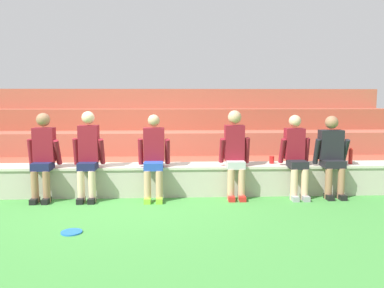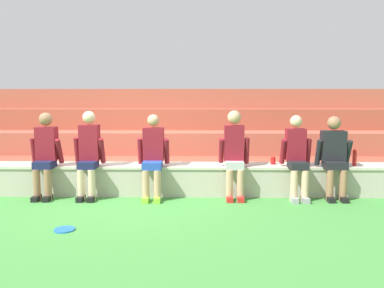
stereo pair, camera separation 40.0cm
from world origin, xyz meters
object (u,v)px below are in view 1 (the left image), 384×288
Objects in this scene: person_far_left at (43,154)px; person_right_of_center at (235,151)px; person_center at (154,155)px; plastic_cup_left_end at (272,160)px; person_rightmost_edge at (332,153)px; person_far_right at (296,154)px; person_left_of_center at (88,154)px; frisbee at (72,232)px; water_bottle_near_left at (351,156)px.

person_far_left is 3.02m from person_right_of_center.
person_center is 10.81× the size of plastic_cup_left_end.
person_right_of_center is 1.07× the size of person_rightmost_edge.
person_right_of_center is (3.02, 0.03, 0.02)m from person_far_left.
person_far_right is at bearing -43.02° from plastic_cup_left_end.
frisbee is at bearing -85.73° from person_left_of_center.
person_right_of_center is 1.58m from person_rightmost_edge.
person_far_left reaches higher than person_rightmost_edge.
person_far_left is 1.03× the size of person_far_right.
water_bottle_near_left is 1.08× the size of frisbee.
person_far_right is at bearing 0.51° from person_left_of_center.
person_right_of_center is 2.01m from water_bottle_near_left.
person_far_left is 1.91m from frisbee.
person_right_of_center reaches higher than plastic_cup_left_end.
frisbee is at bearing -153.53° from person_far_right.
person_right_of_center is 11.33× the size of plastic_cup_left_end.
person_rightmost_edge is at bearing 22.62° from frisbee.
person_center is 4.96× the size of water_bottle_near_left.
person_left_of_center is 3.02m from plastic_cup_left_end.
plastic_cup_left_end is at bearing 23.59° from person_right_of_center.
person_left_of_center is 1.03m from person_center.
person_far_right is 10.71× the size of plastic_cup_left_end.
frisbee is at bearing -120.06° from person_center.
person_left_of_center is at bearing -179.23° from person_right_of_center.
person_center is at bearing -179.91° from person_rightmost_edge.
person_left_of_center is at bearing -0.51° from person_far_left.
person_left_of_center is 3.32m from person_far_right.
plastic_cup_left_end is at bearing 136.98° from person_far_right.
person_right_of_center is 2.82m from frisbee.
plastic_cup_left_end is at bearing 175.83° from water_bottle_near_left.
person_rightmost_edge is at bearing 0.09° from person_center.
person_left_of_center is 3.91m from person_rightmost_edge.
person_far_right is 5.32× the size of frisbee.
person_rightmost_edge is (4.60, 0.01, -0.02)m from person_far_left.
person_right_of_center is at bearing -156.41° from plastic_cup_left_end.
person_right_of_center is at bearing 179.91° from person_far_right.
person_far_left is 1.02× the size of person_center.
water_bottle_near_left is at bearing 3.84° from person_center.
water_bottle_near_left is (3.29, 0.22, -0.08)m from person_center.
plastic_cup_left_end is (-1.32, 0.10, -0.07)m from water_bottle_near_left.
water_bottle_near_left is at bearing 2.56° from person_far_left.
person_right_of_center reaches higher than person_far_right.
person_far_left reaches higher than water_bottle_near_left.
person_far_left is at bearing -179.88° from person_center.
person_right_of_center is (1.30, 0.02, 0.05)m from person_center.
person_center is at bearing 0.54° from person_left_of_center.
plastic_cup_left_end is (1.97, 0.32, -0.14)m from person_center.
person_right_of_center is 0.76m from plastic_cup_left_end.
person_far_right reaches higher than water_bottle_near_left.
person_far_right is (0.99, -0.00, -0.05)m from person_right_of_center.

